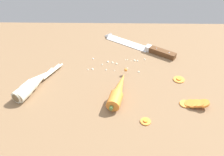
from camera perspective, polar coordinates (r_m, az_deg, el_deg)
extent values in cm
cube|color=brown|center=(91.28, 0.02, -0.97)|extent=(120.00, 90.00, 4.00)
cube|color=silver|center=(110.69, 3.62, 7.95)|extent=(19.02, 14.86, 0.50)
cone|color=silver|center=(116.12, -1.13, 9.54)|extent=(4.70, 4.96, 3.96)
cube|color=silver|center=(106.16, 8.24, 6.74)|extent=(3.30, 3.56, 2.20)
cube|color=brown|center=(103.92, 11.39, 5.63)|extent=(10.68, 8.49, 2.20)
sphere|color=silver|center=(104.28, 10.08, 6.63)|extent=(0.50, 0.50, 0.50)
sphere|color=silver|center=(102.50, 12.87, 5.64)|extent=(0.50, 0.50, 0.50)
cylinder|color=orange|center=(77.93, 0.64, -5.08)|extent=(5.44, 6.66, 4.20)
cone|color=orange|center=(83.09, 1.79, -1.89)|extent=(7.12, 14.58, 3.99)
sphere|color=orange|center=(90.51, 3.14, 1.84)|extent=(1.20, 1.20, 1.20)
cylinder|color=#5B7F3D|center=(75.45, 0.00, -6.84)|extent=(1.40, 1.25, 1.20)
cylinder|color=silver|center=(87.18, -18.56, -2.10)|extent=(5.56, 5.75, 4.00)
cone|color=silver|center=(90.39, -15.98, 0.09)|extent=(6.92, 8.73, 3.80)
cylinder|color=silver|center=(94.50, -13.46, 1.72)|extent=(4.44, 7.91, 0.70)
cylinder|color=#7A6647|center=(86.11, -19.54, -2.92)|extent=(2.64, 1.52, 2.80)
cylinder|color=silver|center=(85.52, -19.81, -3.31)|extent=(6.10, 6.66, 4.00)
cone|color=silver|center=(89.15, -16.45, -0.61)|extent=(7.93, 10.25, 3.80)
cylinder|color=silver|center=(93.86, -13.22, 1.48)|extent=(5.58, 9.46, 0.70)
cylinder|color=#7A6647|center=(84.34, -21.09, -4.34)|extent=(2.60, 1.60, 2.80)
cylinder|color=silver|center=(85.16, -19.70, -3.48)|extent=(5.36, 5.59, 4.00)
cone|color=silver|center=(88.52, -17.27, -1.11)|extent=(6.45, 8.71, 3.80)
cylinder|color=silver|center=(92.77, -14.89, 0.69)|extent=(3.81, 8.15, 0.70)
cylinder|color=#7A6647|center=(84.03, -20.62, -4.38)|extent=(2.71, 1.32, 2.80)
cylinder|color=orange|center=(82.76, 16.34, -5.56)|extent=(3.54, 3.54, 0.70)
cylinder|color=orange|center=(82.79, 17.26, -5.53)|extent=(3.42, 3.32, 1.98)
cylinder|color=orange|center=(82.55, 17.83, -5.59)|extent=(3.61, 3.52, 1.93)
cylinder|color=orange|center=(82.65, 18.66, -5.51)|extent=(3.52, 3.44, 1.78)
cylinder|color=orange|center=(82.64, 19.39, -5.48)|extent=(3.35, 3.25, 2.16)
cylinder|color=orange|center=(82.70, 20.17, -5.43)|extent=(3.60, 3.51, 2.08)
cylinder|color=orange|center=(92.05, 14.99, -0.24)|extent=(4.00, 4.00, 0.70)
cylinder|color=#FF9E2B|center=(91.89, 15.02, -0.11)|extent=(1.68, 1.68, 0.16)
cylinder|color=orange|center=(74.88, 7.66, -9.66)|extent=(3.13, 3.13, 0.70)
cylinder|color=#FF9E2B|center=(74.68, 7.67, -9.51)|extent=(1.32, 1.32, 0.16)
sphere|color=silver|center=(94.79, 3.52, 2.34)|extent=(0.59, 0.59, 0.59)
sphere|color=silver|center=(94.39, -5.49, 2.06)|extent=(0.59, 0.59, 0.59)
sphere|color=silver|center=(99.62, 3.50, 4.24)|extent=(0.45, 0.45, 0.45)
sphere|color=silver|center=(100.41, 7.44, 4.37)|extent=(0.77, 0.77, 0.77)
sphere|color=silver|center=(93.30, 6.04, 1.57)|extent=(0.68, 0.68, 0.68)
sphere|color=silver|center=(93.75, -1.36, 1.97)|extent=(0.62, 0.62, 0.62)
sphere|color=silver|center=(93.12, 6.25, 1.39)|extent=(0.46, 0.46, 0.46)
sphere|color=silver|center=(98.08, -0.94, 3.87)|extent=(0.88, 0.88, 0.88)
sphere|color=silver|center=(97.03, 1.06, 3.41)|extent=(0.78, 0.78, 0.78)
sphere|color=silver|center=(97.66, 0.08, 3.70)|extent=(0.85, 0.85, 0.85)
sphere|color=silver|center=(99.25, 5.16, 4.15)|extent=(0.86, 0.86, 0.86)
sphere|color=silver|center=(100.27, -4.35, 4.55)|extent=(0.77, 0.77, 0.77)
sphere|color=silver|center=(99.00, 4.36, 3.95)|extent=(0.43, 0.43, 0.43)
sphere|color=silver|center=(93.52, 0.53, 1.82)|extent=(0.45, 0.45, 0.45)
sphere|color=silver|center=(99.21, 5.81, 4.03)|extent=(0.69, 0.69, 0.69)
sphere|color=silver|center=(94.32, -4.47, 2.18)|extent=(0.81, 0.81, 0.81)
sphere|color=silver|center=(96.70, -2.25, 3.21)|extent=(0.66, 0.66, 0.66)
sphere|color=silver|center=(99.56, 3.08, 4.23)|extent=(0.44, 0.44, 0.44)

